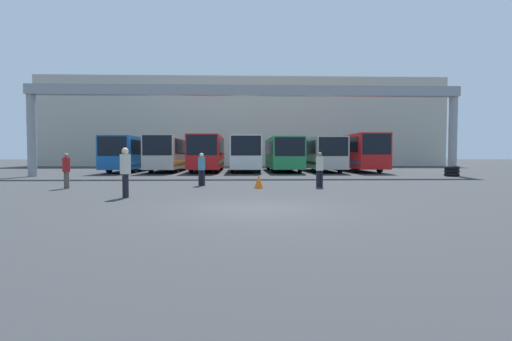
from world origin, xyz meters
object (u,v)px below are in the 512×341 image
at_px(bus_slot_4, 283,152).
at_px(traffic_cone, 259,182).
at_px(bus_slot_0, 132,152).
at_px(pedestrian_near_center, 66,170).
at_px(bus_slot_3, 245,152).
at_px(bus_slot_2, 207,151).
at_px(bus_slot_1, 171,152).
at_px(pedestrian_near_left, 320,169).
at_px(bus_slot_6, 357,151).
at_px(tire_stack, 452,171).
at_px(pedestrian_near_right, 202,168).
at_px(bus_slot_5, 320,152).
at_px(pedestrian_mid_right, 125,171).

distance_m(bus_slot_4, traffic_cone, 18.02).
relative_size(bus_slot_0, pedestrian_near_center, 6.91).
xyz_separation_m(bus_slot_0, bus_slot_3, (10.24, -0.51, 0.04)).
relative_size(bus_slot_2, traffic_cone, 17.51).
distance_m(bus_slot_0, bus_slot_1, 3.44).
bearing_deg(bus_slot_2, pedestrian_near_left, -68.38).
bearing_deg(bus_slot_6, tire_stack, -62.72).
bearing_deg(bus_slot_4, bus_slot_6, 0.20).
xyz_separation_m(bus_slot_2, traffic_cone, (3.85, -17.66, -1.52)).
height_order(bus_slot_4, pedestrian_near_left, bus_slot_4).
distance_m(bus_slot_1, pedestrian_near_center, 18.32).
xyz_separation_m(bus_slot_4, tire_stack, (11.18, -8.41, -1.37)).
height_order(pedestrian_near_right, traffic_cone, pedestrian_near_right).
xyz_separation_m(bus_slot_2, bus_slot_5, (10.24, -0.03, -0.08)).
relative_size(bus_slot_4, pedestrian_near_right, 6.45).
height_order(bus_slot_0, pedestrian_near_left, bus_slot_0).
relative_size(pedestrian_near_right, pedestrian_near_center, 1.01).
height_order(bus_slot_6, tire_stack, bus_slot_6).
xyz_separation_m(bus_slot_3, pedestrian_near_left, (3.38, -17.03, -0.89)).
bearing_deg(pedestrian_mid_right, pedestrian_near_right, -30.73).
bearing_deg(bus_slot_6, pedestrian_near_center, -136.86).
distance_m(bus_slot_1, tire_stack, 23.34).
distance_m(traffic_cone, tire_stack, 16.94).
bearing_deg(bus_slot_0, traffic_cone, -59.41).
bearing_deg(pedestrian_near_center, bus_slot_6, 90.62).
bearing_deg(bus_slot_4, tire_stack, -36.96).
relative_size(bus_slot_5, pedestrian_near_center, 6.38).
height_order(bus_slot_2, bus_slot_4, bus_slot_2).
bearing_deg(bus_slot_5, pedestrian_near_center, -131.27).
xyz_separation_m(bus_slot_6, tire_stack, (4.35, -8.44, -1.52)).
distance_m(bus_slot_6, tire_stack, 9.61).
bearing_deg(bus_slot_6, pedestrian_near_right, -128.11).
bearing_deg(bus_slot_6, bus_slot_5, -178.22).
bearing_deg(pedestrian_near_right, traffic_cone, 147.54).
distance_m(bus_slot_4, pedestrian_mid_right, 22.92).
xyz_separation_m(bus_slot_5, pedestrian_mid_right, (-11.45, -21.37, -0.76)).
xyz_separation_m(pedestrian_mid_right, tire_stack, (19.21, 13.04, -0.61)).
bearing_deg(tire_stack, traffic_cone, -146.71).
bearing_deg(bus_slot_2, bus_slot_6, 0.31).
xyz_separation_m(bus_slot_1, bus_slot_5, (13.66, -0.82, -0.07)).
height_order(bus_slot_5, pedestrian_near_center, bus_slot_5).
distance_m(bus_slot_0, pedestrian_near_right, 18.22).
distance_m(bus_slot_0, bus_slot_4, 13.66).
bearing_deg(pedestrian_near_left, bus_slot_0, -68.06).
relative_size(pedestrian_near_left, traffic_cone, 2.81).
relative_size(bus_slot_0, pedestrian_near_right, 6.87).
relative_size(bus_slot_1, bus_slot_3, 1.17).
height_order(bus_slot_3, pedestrian_near_center, bus_slot_3).
height_order(bus_slot_3, tire_stack, bus_slot_3).
bearing_deg(bus_slot_4, pedestrian_near_right, -109.80).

